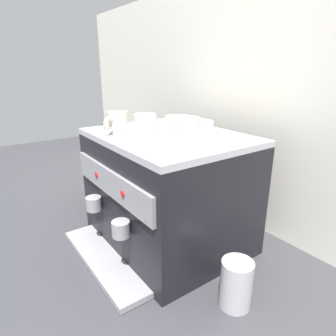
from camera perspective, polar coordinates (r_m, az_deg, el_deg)
The scene contains 12 objects.
ground_plane at distance 1.21m, azimuth 0.00°, elevation -13.47°, with size 4.00×4.00×0.00m, color #38383D.
tiled_backsplash_wall at distance 1.28m, azimuth 14.11°, elevation 11.98°, with size 2.80×0.03×1.01m, color silver.
espresso_machine at distance 1.11m, azimuth -0.20°, elevation -4.29°, with size 0.57×0.56×0.43m.
ceramic_cup_0 at distance 1.07m, azimuth -4.39°, elevation 8.73°, with size 0.08×0.11×0.07m.
ceramic_cup_1 at distance 1.07m, azimuth -9.87°, elevation 8.75°, with size 0.08×0.11×0.07m.
ceramic_cup_2 at distance 0.93m, azimuth 3.72°, elevation 7.50°, with size 0.12×0.09×0.08m.
ceramic_bowl_0 at distance 1.11m, azimuth 5.56°, elevation 8.16°, with size 0.13×0.13×0.03m.
ceramic_bowl_1 at distance 0.83m, azimuth 0.42°, elevation 4.77°, with size 0.10×0.10×0.04m.
ceramic_bowl_2 at distance 1.22m, azimuth 1.96°, elevation 9.24°, with size 0.11×0.11×0.03m.
ceramic_bowl_3 at distance 0.94m, azimuth -5.05°, elevation 6.46°, with size 0.11×0.11×0.04m.
coffee_grinder at distance 1.49m, azimuth -11.04°, elevation 1.46°, with size 0.19×0.19×0.43m.
milk_pitcher at distance 0.91m, azimuth 13.13°, elevation -21.12°, with size 0.09×0.09×0.15m, color #B7B7BC.
Camera 1 is at (0.83, -0.59, 0.65)m, focal length 31.29 mm.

